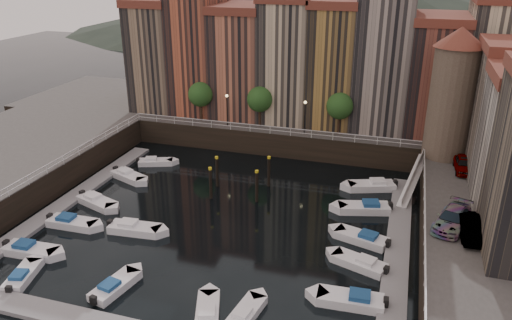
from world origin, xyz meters
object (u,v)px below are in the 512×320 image
(corner_tower, at_px, (453,92))
(car_a, at_px, (464,165))
(boat_left_1, at_px, (72,223))
(boat_left_2, at_px, (96,202))
(car_b, at_px, (470,229))
(car_c, at_px, (452,219))
(gangway, at_px, (413,178))
(boat_left_0, at_px, (30,250))
(mooring_pilings, at_px, (238,179))

(corner_tower, height_order, car_a, corner_tower)
(corner_tower, bearing_deg, boat_left_1, -147.95)
(boat_left_2, distance_m, car_b, 34.63)
(car_b, bearing_deg, car_c, 130.87)
(corner_tower, height_order, car_c, corner_tower)
(boat_left_2, xyz_separation_m, car_a, (34.90, 12.30, 3.38))
(gangway, bearing_deg, car_a, 7.28)
(boat_left_0, bearing_deg, car_a, 28.84)
(car_a, xyz_separation_m, car_b, (-0.45, -13.30, -0.00))
(mooring_pilings, bearing_deg, boat_left_2, -151.71)
(boat_left_0, xyz_separation_m, car_a, (35.08, 21.66, 3.37))
(boat_left_0, bearing_deg, corner_tower, 34.66)
(corner_tower, bearing_deg, boat_left_2, -153.93)
(boat_left_2, relative_size, car_c, 0.95)
(car_a, relative_size, car_c, 0.84)
(corner_tower, height_order, mooring_pilings, corner_tower)
(mooring_pilings, distance_m, boat_left_1, 16.84)
(car_a, height_order, car_c, car_c)
(boat_left_0, bearing_deg, car_c, 13.04)
(car_a, bearing_deg, car_b, -94.22)
(mooring_pilings, bearing_deg, boat_left_0, -128.55)
(corner_tower, distance_m, car_a, 7.74)
(boat_left_1, relative_size, car_b, 1.09)
(boat_left_0, xyz_separation_m, car_c, (33.38, 9.50, 3.38))
(mooring_pilings, height_order, boat_left_2, mooring_pilings)
(boat_left_0, bearing_deg, mooring_pilings, 48.59)
(boat_left_1, bearing_deg, car_c, 6.15)
(gangway, relative_size, boat_left_0, 1.66)
(gangway, height_order, boat_left_2, gangway)
(boat_left_1, bearing_deg, corner_tower, 30.39)
(boat_left_0, height_order, car_a, car_a)
(boat_left_2, bearing_deg, corner_tower, 45.09)
(boat_left_2, height_order, car_b, car_b)
(gangway, bearing_deg, boat_left_2, -158.83)
(car_c, bearing_deg, mooring_pilings, -179.65)
(corner_tower, distance_m, mooring_pilings, 23.99)
(mooring_pilings, height_order, car_b, car_b)
(boat_left_2, height_order, car_c, car_c)
(corner_tower, bearing_deg, car_b, -85.58)
(corner_tower, relative_size, car_a, 3.12)
(mooring_pilings, distance_m, car_c, 21.63)
(gangway, xyz_separation_m, car_c, (2.98, -11.56, 1.85))
(car_b, bearing_deg, car_a, 81.51)
(boat_left_1, relative_size, car_a, 1.12)
(corner_tower, height_order, gangway, corner_tower)
(car_b, height_order, car_c, car_c)
(corner_tower, relative_size, gangway, 1.66)
(mooring_pilings, xyz_separation_m, car_c, (20.45, -6.71, 2.11))
(car_a, bearing_deg, boat_left_2, -162.84)
(corner_tower, height_order, boat_left_1, corner_tower)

